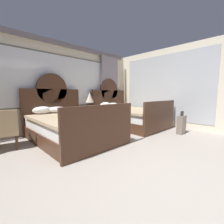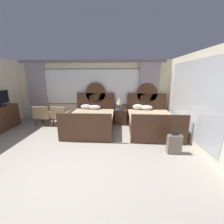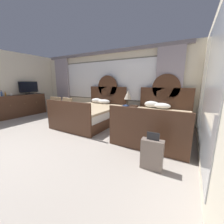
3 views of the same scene
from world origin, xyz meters
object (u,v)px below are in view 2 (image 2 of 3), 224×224
Objects in this scene: bed_near_window at (92,120)px; table_lamp_on_nightstand at (119,101)px; suitcase_on_floor at (174,144)px; tv_flatscreen at (0,98)px; armchair_by_window_left at (61,115)px; nightstand_between_beds at (121,117)px; book_on_nightstand at (119,110)px; bed_near_mirror at (151,121)px; armchair_by_window_centre at (43,115)px.

bed_near_window reaches higher than table_lamp_on_nightstand.
bed_near_window is 3.05m from suitcase_on_floor.
armchair_by_window_left is at bearing 16.69° from tv_flatscreen.
bed_near_window reaches higher than nightstand_between_beds.
armchair_by_window_left is (-2.51, -0.32, 0.13)m from nightstand_between_beds.
suitcase_on_floor is (1.50, -2.26, -0.38)m from book_on_nightstand.
bed_near_mirror is 1.53m from table_lamp_on_nightstand.
bed_near_window is at bearing 146.57° from suitcase_on_floor.
bed_near_mirror reaches higher than armchair_by_window_centre.
table_lamp_on_nightstand is at bearing 6.08° from armchair_by_window_centre.
table_lamp_on_nightstand is 2.90m from suitcase_on_floor.
book_on_nightstand is at bearing 5.26° from armchair_by_window_left.
bed_near_mirror reaches higher than nightstand_between_beds.
armchair_by_window_centre is (1.23, 0.60, -0.77)m from tv_flatscreen.
bed_near_window is 3.50× the size of suitcase_on_floor.
armchair_by_window_centre is at bearing -173.92° from table_lamp_on_nightstand.
nightstand_between_beds is at bearing 31.01° from bed_near_window.
tv_flatscreen is 1.02× the size of armchair_by_window_left.
table_lamp_on_nightstand is 0.67× the size of armchair_by_window_left.
armchair_by_window_centre is (-0.76, -0.00, 0.00)m from armchair_by_window_left.
bed_near_window is 1.23m from book_on_nightstand.
bed_near_window is 3.48m from tv_flatscreen.
armchair_by_window_left is at bearing 152.52° from suitcase_on_floor.
nightstand_between_beds is at bearing 120.78° from suitcase_on_floor.
table_lamp_on_nightstand reaches higher than armchair_by_window_left.
table_lamp_on_nightstand is at bearing 7.91° from armchair_by_window_left.
bed_near_mirror reaches higher than armchair_by_window_left.
bed_near_window is 1.33m from nightstand_between_beds.
nightstand_between_beds is at bearing 7.33° from armchair_by_window_left.
armchair_by_window_left reaches higher than suitcase_on_floor.
suitcase_on_floor is at bearing -80.54° from bed_near_mirror.
bed_near_window is at bearing -148.99° from nightstand_between_beds.
suitcase_on_floor is at bearing -56.50° from book_on_nightstand.
bed_near_mirror is 3.50× the size of suitcase_on_floor.
nightstand_between_beds is 0.76× the size of armchair_by_window_centre.
bed_near_window is at bearing -179.94° from bed_near_mirror.
book_on_nightstand is 2.44m from armchair_by_window_left.
armchair_by_window_centre reaches higher than nightstand_between_beds.
nightstand_between_beds is 0.97× the size of suitcase_on_floor.
book_on_nightstand is (1.05, 0.58, 0.29)m from bed_near_window.
suitcase_on_floor is at bearing -58.16° from table_lamp_on_nightstand.
bed_near_window is 4.08× the size of table_lamp_on_nightstand.
bed_near_window is 1.42m from armchair_by_window_left.
armchair_by_window_centre is at bearing 156.46° from suitcase_on_floor.
bed_near_mirror is 2.75× the size of armchair_by_window_left.
bed_near_window is 2.75× the size of armchair_by_window_left.
table_lamp_on_nightstand is (-0.07, 0.02, 0.70)m from nightstand_between_beds.
table_lamp_on_nightstand is 0.66× the size of tv_flatscreen.
bed_near_window is at bearing -150.87° from book_on_nightstand.
tv_flatscreen reaches higher than book_on_nightstand.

